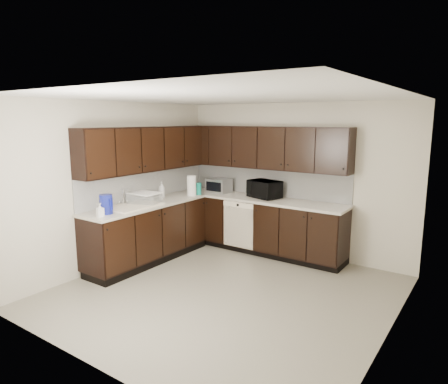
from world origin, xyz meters
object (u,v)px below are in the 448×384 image
object	(u,v)px
storage_bin	(145,198)
blue_pitcher	(106,204)
sink	(133,211)
microwave	(264,189)
toaster_oven	(219,185)

from	to	relation	value
storage_bin	blue_pitcher	world-z (taller)	blue_pitcher
sink	blue_pitcher	bearing A→B (deg)	-84.97
microwave	sink	bearing A→B (deg)	-110.34
microwave	blue_pitcher	size ratio (longest dim) A/B	1.93
sink	microwave	world-z (taller)	microwave
toaster_oven	microwave	bearing A→B (deg)	4.65
toaster_oven	storage_bin	world-z (taller)	toaster_oven
microwave	blue_pitcher	bearing A→B (deg)	-102.71
sink	toaster_oven	world-z (taller)	sink
storage_bin	blue_pitcher	xyz separation A→B (m)	(0.05, -0.77, 0.05)
storage_bin	blue_pitcher	bearing A→B (deg)	-86.60
microwave	toaster_oven	size ratio (longest dim) A/B	1.31
sink	microwave	bearing A→B (deg)	53.93
sink	storage_bin	distance (m)	0.29
microwave	toaster_oven	xyz separation A→B (m)	(-0.91, -0.03, -0.02)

